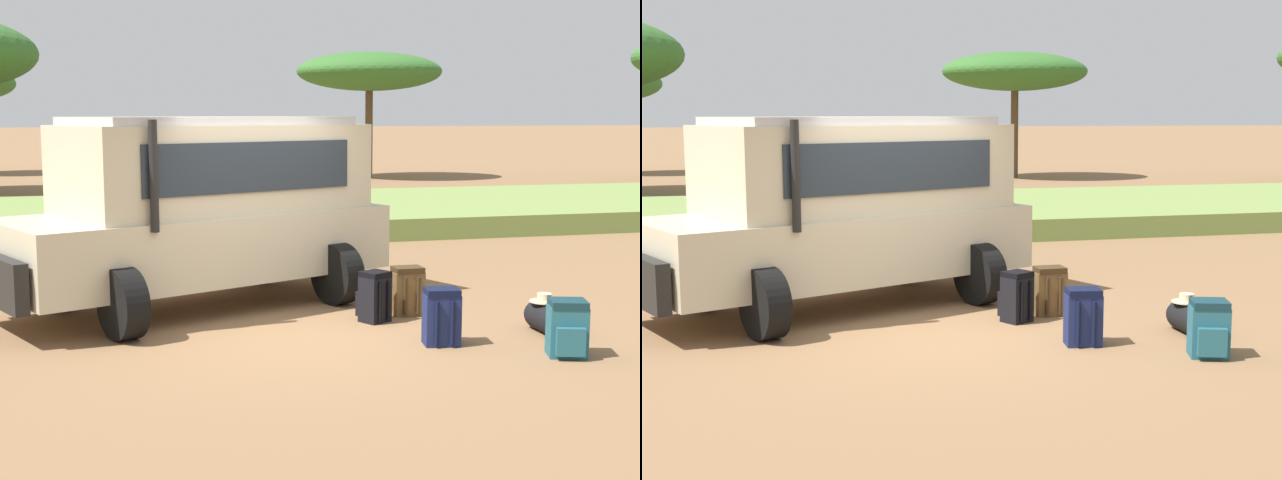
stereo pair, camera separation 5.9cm
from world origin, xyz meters
The scene contains 9 objects.
ground_plane centered at (0.00, 0.00, 0.00)m, with size 320.00×320.00×0.00m, color olive.
grass_bank centered at (0.00, 10.03, 0.22)m, with size 120.00×7.00×0.44m.
safari_vehicle centered at (-0.81, 1.67, 1.29)m, with size 5.38×3.82×2.44m.
backpack_beside_front_wheel centered at (2.46, -1.72, 0.29)m, with size 0.47×0.49×0.59m.
backpack_cluster_center centered at (1.54, 0.52, 0.29)m, with size 0.38×0.39×0.60m.
backpack_near_rear_wheel centered at (1.39, -0.94, 0.30)m, with size 0.42×0.44×0.62m.
backpack_outermost centered at (1.03, 0.26, 0.30)m, with size 0.41×0.44×0.61m.
duffel_bag_low_black_case centered at (2.77, -0.78, 0.18)m, with size 0.34×0.81×0.44m.
acacia_tree_centre_back centered at (8.35, 23.21, 4.05)m, with size 5.61×5.02×4.80m.
Camera 2 is at (-2.21, -9.71, 2.48)m, focal length 50.00 mm.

